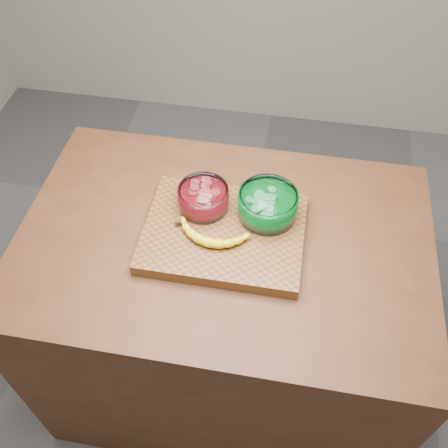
# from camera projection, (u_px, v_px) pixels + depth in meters

# --- Properties ---
(ground) EXTENTS (3.50, 3.50, 0.00)m
(ground) POSITION_uv_depth(u_px,v_px,m) (224.00, 368.00, 2.13)
(ground) COLOR #555559
(ground) RESTS_ON ground
(counter) EXTENTS (1.20, 0.80, 0.90)m
(counter) POSITION_uv_depth(u_px,v_px,m) (224.00, 315.00, 1.78)
(counter) COLOR #4D2B17
(counter) RESTS_ON ground
(cutting_board) EXTENTS (0.45, 0.35, 0.04)m
(cutting_board) POSITION_uv_depth(u_px,v_px,m) (224.00, 233.00, 1.42)
(cutting_board) COLOR brown
(cutting_board) RESTS_ON counter
(bowl_red) EXTENTS (0.15, 0.15, 0.07)m
(bowl_red) POSITION_uv_depth(u_px,v_px,m) (203.00, 198.00, 1.44)
(bowl_red) COLOR white
(bowl_red) RESTS_ON cutting_board
(bowl_green) EXTENTS (0.17, 0.17, 0.08)m
(bowl_green) POSITION_uv_depth(u_px,v_px,m) (268.00, 205.00, 1.41)
(bowl_green) COLOR white
(bowl_green) RESTS_ON cutting_board
(banana) EXTENTS (0.24, 0.12, 0.03)m
(banana) POSITION_uv_depth(u_px,v_px,m) (213.00, 234.00, 1.38)
(banana) COLOR yellow
(banana) RESTS_ON cutting_board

